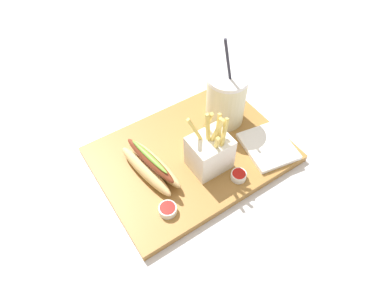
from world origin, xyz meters
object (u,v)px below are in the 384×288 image
Objects in this scene: fries_basket at (210,152)px; napkin_stack at (268,146)px; ketchup_cup_2 at (239,175)px; soda_cup at (226,99)px; ketchup_cup_1 at (168,209)px; hot_dog_1 at (150,165)px.

napkin_stack is at bearing 165.31° from fries_basket.
ketchup_cup_2 is 0.28× the size of napkin_stack.
soda_cup is at bearing -140.27° from fries_basket.
soda_cup is 0.16m from fries_basket.
ketchup_cup_1 reaches higher than napkin_stack.
soda_cup is 6.18× the size of ketchup_cup_1.
ketchup_cup_2 is at bearing 174.95° from ketchup_cup_1.
fries_basket is at bearing -14.69° from napkin_stack.
fries_basket is 0.14m from hot_dog_1.
soda_cup reaches higher than hot_dog_1.
ketchup_cup_2 is (-0.03, 0.07, -0.04)m from fries_basket.
napkin_stack is at bearing 101.63° from soda_cup.
ketchup_cup_1 is (0.02, 0.11, -0.02)m from hot_dog_1.
fries_basket is at bearing 39.73° from soda_cup.
hot_dog_1 is 1.44× the size of napkin_stack.
fries_basket is (0.12, 0.10, -0.02)m from soda_cup.
ketchup_cup_2 is (0.09, 0.17, -0.06)m from soda_cup.
napkin_stack is (-0.29, -0.01, -0.00)m from ketchup_cup_1.
napkin_stack is at bearing -177.34° from ketchup_cup_1.
fries_basket reaches higher than napkin_stack.
hot_dog_1 is (0.25, 0.04, -0.04)m from soda_cup.
hot_dog_1 is at bearing -38.36° from ketchup_cup_2.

